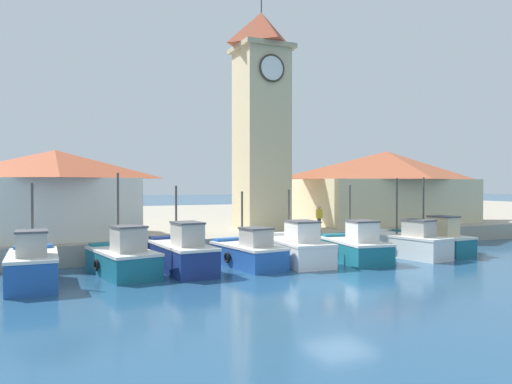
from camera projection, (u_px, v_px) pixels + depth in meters
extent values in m
plane|color=navy|center=(339.00, 286.00, 19.43)|extent=(300.00, 300.00, 0.00)
cube|color=#A89E89|center=(161.00, 221.00, 45.70)|extent=(120.00, 40.00, 1.06)
cube|color=#2356A8|center=(32.00, 271.00, 19.41)|extent=(1.88, 4.13, 1.18)
cube|color=#2356A8|center=(33.00, 248.00, 21.05)|extent=(1.53, 0.64, 0.24)
cube|color=silver|center=(32.00, 255.00, 19.40)|extent=(1.95, 4.19, 0.12)
cube|color=#B2ADA3|center=(32.00, 244.00, 18.73)|extent=(1.10, 1.25, 0.89)
cube|color=#4C4C51|center=(32.00, 231.00, 18.72)|extent=(1.18, 1.34, 0.08)
cylinder|color=#4C4742|center=(32.00, 217.00, 19.84)|extent=(0.10, 0.10, 2.75)
torus|color=black|center=(5.00, 272.00, 19.22)|extent=(0.13, 0.52, 0.52)
cube|color=#196B7F|center=(122.00, 264.00, 21.82)|extent=(2.69, 4.62, 1.01)
cube|color=#196B7F|center=(108.00, 245.00, 23.40)|extent=(1.76, 0.88, 0.24)
cube|color=silver|center=(122.00, 251.00, 21.81)|extent=(2.76, 4.69, 0.12)
cube|color=#B2ADA3|center=(128.00, 240.00, 21.17)|extent=(1.40, 1.49, 1.03)
cube|color=#4C4C51|center=(128.00, 227.00, 21.16)|extent=(1.49, 1.58, 0.08)
cylinder|color=#4C4742|center=(118.00, 211.00, 22.23)|extent=(0.10, 0.10, 3.38)
torus|color=black|center=(96.00, 265.00, 21.40)|extent=(0.21, 0.53, 0.52)
cube|color=navy|center=(181.00, 259.00, 22.75)|extent=(2.10, 5.07, 1.17)
cube|color=navy|center=(165.00, 238.00, 24.70)|extent=(1.54, 0.70, 0.24)
cube|color=silver|center=(181.00, 245.00, 22.74)|extent=(2.17, 5.13, 0.12)
cube|color=#B2ADA3|center=(187.00, 235.00, 21.97)|extent=(1.16, 1.56, 0.97)
cube|color=#4C4C51|center=(187.00, 223.00, 21.96)|extent=(1.25, 1.64, 0.08)
cylinder|color=#4C4742|center=(176.00, 214.00, 23.26)|extent=(0.10, 0.10, 2.64)
torus|color=black|center=(159.00, 259.00, 22.51)|extent=(0.15, 0.53, 0.52)
cube|color=#2356A8|center=(248.00, 257.00, 24.08)|extent=(2.41, 4.57, 0.96)
cube|color=#2356A8|center=(229.00, 240.00, 25.71)|extent=(1.65, 0.80, 0.24)
cube|color=silver|center=(248.00, 246.00, 24.07)|extent=(2.48, 4.63, 0.12)
cube|color=#B2ADA3|center=(256.00, 238.00, 23.41)|extent=(1.28, 1.44, 0.80)
cube|color=#4C4C51|center=(256.00, 228.00, 23.41)|extent=(1.37, 1.53, 0.08)
cylinder|color=#4C4742|center=(242.00, 217.00, 24.51)|extent=(0.10, 0.10, 2.56)
torus|color=black|center=(227.00, 258.00, 23.73)|extent=(0.19, 0.53, 0.52)
cube|color=silver|center=(294.00, 252.00, 25.19)|extent=(2.34, 5.29, 1.07)
cube|color=silver|center=(276.00, 235.00, 27.36)|extent=(1.75, 0.71, 0.24)
cube|color=silver|center=(294.00, 241.00, 25.18)|extent=(2.40, 5.35, 0.12)
cube|color=silver|center=(302.00, 232.00, 24.33)|extent=(1.30, 1.62, 0.94)
cube|color=#4C4C51|center=(302.00, 221.00, 24.32)|extent=(1.39, 1.71, 0.08)
cylinder|color=#4C4742|center=(289.00, 214.00, 25.76)|extent=(0.10, 0.10, 2.52)
torus|color=black|center=(272.00, 253.00, 25.05)|extent=(0.15, 0.53, 0.52)
cube|color=#196B7F|center=(355.00, 252.00, 25.68)|extent=(2.55, 4.66, 0.99)
cube|color=#196B7F|center=(338.00, 236.00, 27.56)|extent=(1.74, 0.82, 0.24)
cube|color=silver|center=(355.00, 241.00, 25.67)|extent=(2.61, 4.73, 0.12)
cube|color=silver|center=(362.00, 232.00, 24.92)|extent=(1.35, 1.48, 0.99)
cube|color=#4C4C51|center=(362.00, 221.00, 24.91)|extent=(1.44, 1.57, 0.08)
cylinder|color=#4C4742|center=(350.00, 212.00, 26.18)|extent=(0.10, 0.10, 2.83)
torus|color=black|center=(334.00, 252.00, 25.59)|extent=(0.19, 0.53, 0.52)
cube|color=silver|center=(405.00, 247.00, 27.29)|extent=(2.48, 5.09, 1.08)
cube|color=silver|center=(375.00, 232.00, 29.10)|extent=(1.54, 0.83, 0.24)
cube|color=silver|center=(406.00, 236.00, 27.28)|extent=(2.55, 5.16, 0.12)
cube|color=#B2ADA3|center=(418.00, 229.00, 26.56)|extent=(1.25, 1.61, 0.82)
cube|color=#4C4C51|center=(418.00, 220.00, 26.55)|extent=(1.35, 1.70, 0.08)
cylinder|color=#4C4742|center=(397.00, 206.00, 27.76)|extent=(0.10, 0.10, 3.11)
torus|color=black|center=(390.00, 248.00, 26.97)|extent=(0.20, 0.53, 0.52)
cube|color=#196B7F|center=(431.00, 244.00, 28.83)|extent=(2.12, 4.93, 0.97)
cube|color=#196B7F|center=(404.00, 231.00, 30.68)|extent=(1.49, 0.73, 0.24)
cube|color=silver|center=(431.00, 235.00, 28.82)|extent=(2.18, 4.99, 0.12)
cube|color=beige|center=(443.00, 226.00, 28.08)|extent=(1.14, 1.52, 1.03)
cube|color=#4C4C51|center=(443.00, 217.00, 28.07)|extent=(1.23, 1.61, 0.08)
cylinder|color=#4C4742|center=(423.00, 205.00, 29.31)|extent=(0.10, 0.10, 3.29)
torus|color=black|center=(417.00, 245.00, 28.58)|extent=(0.17, 0.53, 0.52)
cube|color=beige|center=(261.00, 140.00, 32.42)|extent=(2.94, 2.94, 11.53)
cube|color=tan|center=(261.00, 49.00, 32.32)|extent=(3.44, 3.44, 0.30)
pyramid|color=#A3472D|center=(261.00, 30.00, 32.29)|extent=(3.44, 3.44, 2.22)
cylinder|color=white|center=(272.00, 68.00, 30.95)|extent=(1.62, 0.12, 1.62)
torus|color=#332D23|center=(272.00, 68.00, 30.92)|extent=(1.74, 0.12, 1.74)
cylinder|color=#3F3F3F|center=(261.00, 0.00, 32.26)|extent=(0.08, 0.08, 1.60)
cube|color=silver|center=(55.00, 208.00, 27.29)|extent=(8.26, 6.44, 3.25)
pyramid|color=#B25133|center=(55.00, 164.00, 27.25)|extent=(8.66, 6.84, 1.53)
cube|color=beige|center=(387.00, 201.00, 37.76)|extent=(12.96, 6.41, 3.27)
pyramid|color=#C1603D|center=(387.00, 165.00, 37.72)|extent=(13.36, 6.81, 2.10)
cylinder|color=#33333D|center=(319.00, 225.00, 30.13)|extent=(0.22, 0.22, 0.85)
cube|color=gold|center=(319.00, 214.00, 30.12)|extent=(0.34, 0.22, 0.56)
sphere|color=tan|center=(319.00, 207.00, 30.11)|extent=(0.20, 0.20, 0.20)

